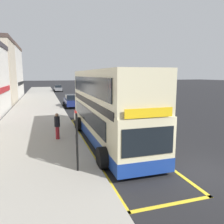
{
  "coord_description": "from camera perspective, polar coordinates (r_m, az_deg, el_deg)",
  "views": [
    {
      "loc": [
        -6.18,
        -7.24,
        4.13
      ],
      "look_at": [
        -1.86,
        6.74,
        1.65
      ],
      "focal_mm": 35.37,
      "sensor_mm": 36.0,
      "label": 1
    }
  ],
  "objects": [
    {
      "name": "double_decker_bus",
      "position": [
        13.69,
        -1.19,
        0.93
      ],
      "size": [
        3.21,
        11.35,
        4.4
      ],
      "color": "beige",
      "rests_on": "ground"
    },
    {
      "name": "bus_bay_markings",
      "position": [
        13.99,
        -0.79,
        -7.53
      ],
      "size": [
        3.17,
        14.51,
        0.01
      ],
      "color": "yellow",
      "rests_on": "ground"
    },
    {
      "name": "pedestrian_waiting_near_sign",
      "position": [
        14.19,
        -13.98,
        -3.3
      ],
      "size": [
        0.34,
        0.34,
        1.64
      ],
      "color": "maroon",
      "rests_on": "pavement_near"
    },
    {
      "name": "ground_plane",
      "position": [
        39.93,
        -8.18,
        3.56
      ],
      "size": [
        260.0,
        260.0,
        0.0
      ],
      "primitive_type": "plane",
      "color": "black"
    },
    {
      "name": "bus_stop_sign",
      "position": [
        9.29,
        -9.13,
        -6.01
      ],
      "size": [
        0.09,
        0.51,
        2.52
      ],
      "color": "black",
      "rests_on": "pavement_near"
    },
    {
      "name": "parked_car_grey_behind",
      "position": [
        57.03,
        -13.77,
        5.97
      ],
      "size": [
        2.09,
        4.2,
        1.62
      ],
      "rotation": [
        0.0,
        0.0,
        -0.03
      ],
      "color": "slate",
      "rests_on": "ground"
    },
    {
      "name": "pavement_near",
      "position": [
        39.45,
        -18.28,
        3.21
      ],
      "size": [
        6.0,
        76.0,
        0.14
      ],
      "primitive_type": "cube",
      "color": "#A39E93",
      "rests_on": "ground"
    },
    {
      "name": "parked_car_white_far",
      "position": [
        26.14,
        3.21,
        2.27
      ],
      "size": [
        2.09,
        4.2,
        1.62
      ],
      "rotation": [
        0.0,
        0.0,
        0.02
      ],
      "color": "silver",
      "rests_on": "ground"
    },
    {
      "name": "parked_car_navy_kerbside",
      "position": [
        31.45,
        3.21,
        3.5
      ],
      "size": [
        2.09,
        4.2,
        1.62
      ],
      "rotation": [
        0.0,
        0.0,
        0.01
      ],
      "color": "navy",
      "rests_on": "ground"
    },
    {
      "name": "parked_car_navy_ahead",
      "position": [
        28.97,
        -10.31,
        2.84
      ],
      "size": [
        2.09,
        4.2,
        1.62
      ],
      "rotation": [
        0.0,
        0.0,
        3.14
      ],
      "color": "navy",
      "rests_on": "ground"
    }
  ]
}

